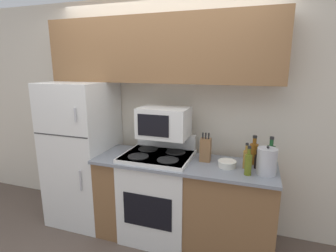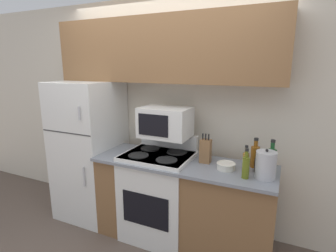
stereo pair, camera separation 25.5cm
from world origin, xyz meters
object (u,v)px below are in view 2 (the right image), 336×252
refrigerator (90,150)px  stove (158,194)px  bowl (226,166)px  microwave (165,122)px  bottle_olive_oil (246,167)px  knife_block (205,151)px  bottle_whiskey (255,156)px  bottle_wine_green (271,160)px  bottle_vinegar (246,161)px  kettle (266,165)px  bottle_soy_sauce (257,164)px

refrigerator → stove: (0.97, -0.07, -0.34)m
bowl → microwave: bearing=170.3°
bottle_olive_oil → knife_block: bearing=152.6°
refrigerator → bottle_whiskey: bearing=2.5°
bottle_wine_green → bottle_olive_oil: bearing=-129.6°
stove → bottle_vinegar: bottle_vinegar is taller
stove → bottle_whiskey: (0.93, 0.15, 0.52)m
bowl → bottle_olive_oil: size_ratio=0.66×
bowl → bottle_vinegar: 0.18m
refrigerator → kettle: size_ratio=6.37×
kettle → stove: bearing=176.1°
bottle_whiskey → bottle_wine_green: bottle_wine_green is taller
stove → bottle_wine_green: size_ratio=3.64×
stove → bottle_olive_oil: size_ratio=4.20×
microwave → knife_block: size_ratio=1.73×
knife_block → kettle: bearing=-14.6°
knife_block → bottle_olive_oil: knife_block is taller
bottle_vinegar → microwave: bearing=174.3°
stove → bottle_whiskey: 1.08m
bottle_vinegar → bottle_wine_green: 0.22m
stove → bottle_soy_sauce: bearing=2.5°
bowl → bottle_whiskey: 0.29m
microwave → bottle_vinegar: size_ratio=2.10×
bottle_wine_green → kettle: (-0.03, -0.16, -0.00)m
knife_block → bottle_whiskey: bearing=9.9°
bottle_vinegar → bottle_wine_green: (0.21, 0.07, 0.02)m
microwave → kettle: microwave is taller
microwave → bottle_vinegar: microwave is taller
knife_block → kettle: size_ratio=1.13×
stove → bottle_olive_oil: bearing=-8.9°
microwave → bottle_whiskey: 0.93m
stove → bottle_wine_green: bearing=4.4°
bottle_whiskey → bottle_olive_oil: (-0.04, -0.29, -0.01)m
bottle_whiskey → bottle_olive_oil: 0.30m
bottle_vinegar → bottle_soy_sauce: size_ratio=1.33×
bottle_whiskey → stove: bearing=-170.6°
microwave → bottle_soy_sauce: (0.93, -0.05, -0.29)m
microwave → bottle_wine_green: (1.04, -0.01, -0.24)m
refrigerator → knife_block: 1.46m
refrigerator → microwave: (1.00, 0.03, 0.43)m
bowl → bottle_whiskey: (0.23, 0.17, 0.08)m
knife_block → bottle_soy_sauce: (0.49, -0.03, -0.05)m
bottle_wine_green → bottle_whiskey: bearing=154.3°
bottle_soy_sauce → kettle: 0.14m
refrigerator → knife_block: bearing=0.2°
refrigerator → kettle: bearing=-4.0°
refrigerator → kettle: 2.02m
stove → bottle_soy_sauce: size_ratio=6.07×
refrigerator → bottle_olive_oil: size_ratio=6.31×
refrigerator → bottle_vinegar: (1.83, -0.05, 0.17)m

